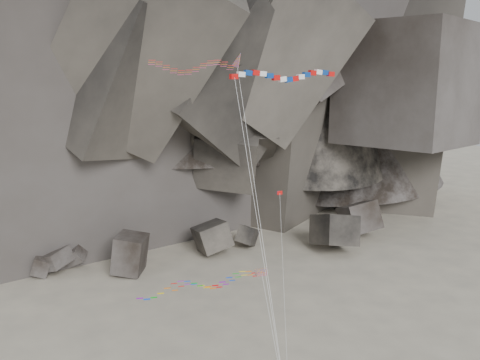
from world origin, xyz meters
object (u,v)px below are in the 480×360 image
object	(u,v)px
delta_kite	(189,66)
banner_kite	(285,77)
pennant_kite	(281,230)
parafoil_kite	(197,284)

from	to	relation	value
delta_kite	banner_kite	size ratio (longest dim) A/B	1.05
delta_kite	banner_kite	bearing A→B (deg)	-11.26
banner_kite	pennant_kite	distance (m)	14.70
delta_kite	pennant_kite	size ratio (longest dim) A/B	1.82
delta_kite	pennant_kite	bearing A→B (deg)	-10.77
banner_kite	parafoil_kite	xyz separation A→B (m)	(-8.46, 0.75, -19.65)
banner_kite	pennant_kite	size ratio (longest dim) A/B	1.73
banner_kite	pennant_kite	world-z (taller)	banner_kite
parafoil_kite	pennant_kite	distance (m)	9.76
banner_kite	pennant_kite	bearing A→B (deg)	121.35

